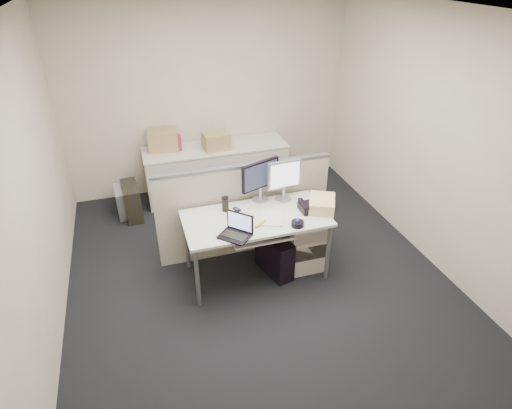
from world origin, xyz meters
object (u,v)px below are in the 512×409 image
object	(u,v)px
laptop	(235,228)
desk_phone	(311,207)
desk	(256,222)
monitor_main	(260,181)

from	to	relation	value
laptop	desk_phone	distance (m)	0.94
desk	desk_phone	world-z (taller)	desk_phone
desk	monitor_main	size ratio (longest dim) A/B	3.18
desk	desk_phone	size ratio (longest dim) A/B	6.37
monitor_main	laptop	size ratio (longest dim) A/B	1.63
monitor_main	desk	bearing A→B (deg)	-135.67
monitor_main	laptop	bearing A→B (deg)	-147.43
desk	desk_phone	distance (m)	0.61
monitor_main	desk_phone	size ratio (longest dim) A/B	2.00
monitor_main	desk_phone	distance (m)	0.61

